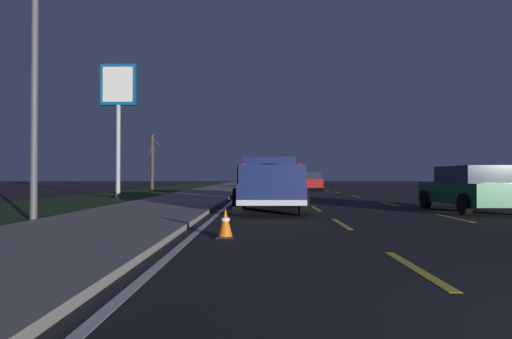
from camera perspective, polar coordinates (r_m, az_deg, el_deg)
The scene contains 12 objects.
ground at distance 29.29m, azimuth 8.11°, elevation -3.19°, with size 144.00×144.00×0.00m, color black.
sidewalk_shoulder at distance 29.28m, azimuth -6.53°, elevation -3.08°, with size 108.00×4.00×0.12m, color gray.
grass_verge at distance 30.32m, azimuth -15.95°, elevation -3.08°, with size 108.00×6.00×0.01m, color #1E3819.
lane_markings at distance 32.98m, azimuth 2.03°, elevation -2.93°, with size 109.05×7.04×0.01m.
pickup_truck at distance 15.15m, azimuth 1.70°, elevation -1.70°, with size 5.44×2.31×1.87m.
sedan_green at distance 16.52m, azimuth 26.04°, elevation -2.22°, with size 4.45×2.10×1.54m.
sedan_blue at distance 23.76m, azimuth 0.78°, elevation -1.86°, with size 4.41×2.03×1.54m.
sedan_red at distance 36.96m, azimuth 6.95°, elevation -1.49°, with size 4.43×2.07×1.54m.
gas_price_sign at distance 24.98m, azimuth -17.41°, elevation 8.92°, with size 0.27×1.90×7.20m.
street_light_near at distance 13.09m, azimuth -25.52°, elevation 13.97°, with size 0.36×1.97×7.47m.
bare_tree_far at distance 39.91m, azimuth -13.29°, elevation 1.12°, with size 1.69×0.94×4.89m.
traffic_cone_near at distance 8.66m, azimuth -3.99°, elevation -6.96°, with size 0.36×0.36×0.58m.
Camera 1 is at (-2.02, 3.76, 1.21)m, focal length 30.87 mm.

